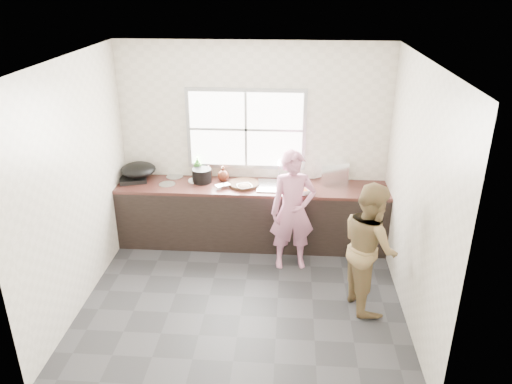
# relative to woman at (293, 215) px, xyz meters

# --- Properties ---
(floor) EXTENTS (3.60, 3.20, 0.01)m
(floor) POSITION_rel_woman_xyz_m (-0.55, -0.74, -0.73)
(floor) COLOR #2C2C2F
(floor) RESTS_ON ground
(ceiling) EXTENTS (3.60, 3.20, 0.01)m
(ceiling) POSITION_rel_woman_xyz_m (-0.55, -0.74, 1.98)
(ceiling) COLOR silver
(ceiling) RESTS_ON wall_back
(wall_back) EXTENTS (3.60, 0.01, 2.70)m
(wall_back) POSITION_rel_woman_xyz_m (-0.55, 0.87, 0.63)
(wall_back) COLOR beige
(wall_back) RESTS_ON ground
(wall_left) EXTENTS (0.01, 3.20, 2.70)m
(wall_left) POSITION_rel_woman_xyz_m (-2.35, -0.74, 0.63)
(wall_left) COLOR silver
(wall_left) RESTS_ON ground
(wall_right) EXTENTS (0.01, 3.20, 2.70)m
(wall_right) POSITION_rel_woman_xyz_m (1.26, -0.74, 0.63)
(wall_right) COLOR beige
(wall_right) RESTS_ON ground
(wall_front) EXTENTS (3.60, 0.01, 2.70)m
(wall_front) POSITION_rel_woman_xyz_m (-0.55, -2.34, 0.63)
(wall_front) COLOR silver
(wall_front) RESTS_ON ground
(cabinet) EXTENTS (3.60, 0.62, 0.82)m
(cabinet) POSITION_rel_woman_xyz_m (-0.55, 0.55, -0.31)
(cabinet) COLOR black
(cabinet) RESTS_ON floor
(countertop) EXTENTS (3.60, 0.64, 0.04)m
(countertop) POSITION_rel_woman_xyz_m (-0.55, 0.55, 0.12)
(countertop) COLOR #3A1D17
(countertop) RESTS_ON cabinet
(sink) EXTENTS (0.55, 0.45, 0.02)m
(sink) POSITION_rel_woman_xyz_m (-0.20, 0.55, 0.14)
(sink) COLOR silver
(sink) RESTS_ON countertop
(faucet) EXTENTS (0.02, 0.02, 0.30)m
(faucet) POSITION_rel_woman_xyz_m (-0.20, 0.75, 0.29)
(faucet) COLOR silver
(faucet) RESTS_ON countertop
(window_frame) EXTENTS (1.60, 0.05, 1.10)m
(window_frame) POSITION_rel_woman_xyz_m (-0.65, 0.85, 0.83)
(window_frame) COLOR #9EA0A5
(window_frame) RESTS_ON wall_back
(window_glazing) EXTENTS (1.50, 0.01, 1.00)m
(window_glazing) POSITION_rel_woman_xyz_m (-0.65, 0.83, 0.83)
(window_glazing) COLOR white
(window_glazing) RESTS_ON window_frame
(woman) EXTENTS (0.57, 0.42, 1.44)m
(woman) POSITION_rel_woman_xyz_m (0.00, 0.00, 0.00)
(woman) COLOR #C57695
(woman) RESTS_ON floor
(person_side) EXTENTS (0.72, 0.83, 1.47)m
(person_side) POSITION_rel_woman_xyz_m (0.84, -0.75, 0.02)
(person_side) COLOR olive
(person_side) RESTS_ON floor
(cutting_board) EXTENTS (0.47, 0.47, 0.04)m
(cutting_board) POSITION_rel_woman_xyz_m (-0.66, 0.55, 0.16)
(cutting_board) COLOR black
(cutting_board) RESTS_ON countertop
(cleaver) EXTENTS (0.21, 0.19, 0.01)m
(cleaver) POSITION_rel_woman_xyz_m (-0.93, 0.45, 0.18)
(cleaver) COLOR silver
(cleaver) RESTS_ON cutting_board
(bowl_mince) EXTENTS (0.27, 0.27, 0.05)m
(bowl_mince) POSITION_rel_woman_xyz_m (-0.64, 0.44, 0.16)
(bowl_mince) COLOR white
(bowl_mince) RESTS_ON countertop
(bowl_crabs) EXTENTS (0.29, 0.29, 0.07)m
(bowl_crabs) POSITION_rel_woman_xyz_m (0.12, 0.34, 0.17)
(bowl_crabs) COLOR silver
(bowl_crabs) RESTS_ON countertop
(bowl_held) EXTENTS (0.29, 0.29, 0.07)m
(bowl_held) POSITION_rel_woman_xyz_m (0.13, 0.34, 0.17)
(bowl_held) COLOR silver
(bowl_held) RESTS_ON countertop
(black_pot) EXTENTS (0.27, 0.27, 0.19)m
(black_pot) POSITION_rel_woman_xyz_m (-1.23, 0.63, 0.23)
(black_pot) COLOR black
(black_pot) RESTS_ON countertop
(plate_food) EXTENTS (0.25, 0.25, 0.02)m
(plate_food) POSITION_rel_woman_xyz_m (-1.32, 0.66, 0.15)
(plate_food) COLOR silver
(plate_food) RESTS_ON countertop
(bottle_green) EXTENTS (0.15, 0.15, 0.32)m
(bottle_green) POSITION_rel_woman_xyz_m (-1.31, 0.78, 0.30)
(bottle_green) COLOR #387927
(bottle_green) RESTS_ON countertop
(bottle_brown_tall) EXTENTS (0.09, 0.09, 0.17)m
(bottle_brown_tall) POSITION_rel_woman_xyz_m (-1.16, 0.77, 0.22)
(bottle_brown_tall) COLOR #491C12
(bottle_brown_tall) RESTS_ON countertop
(bottle_brown_short) EXTENTS (0.19, 0.19, 0.19)m
(bottle_brown_short) POSITION_rel_woman_xyz_m (-0.95, 0.72, 0.23)
(bottle_brown_short) COLOR #491F12
(bottle_brown_short) RESTS_ON countertop
(glass_jar) EXTENTS (0.07, 0.07, 0.09)m
(glass_jar) POSITION_rel_woman_xyz_m (-1.26, 0.77, 0.18)
(glass_jar) COLOR white
(glass_jar) RESTS_ON countertop
(burner) EXTENTS (0.45, 0.45, 0.05)m
(burner) POSITION_rel_woman_xyz_m (-2.18, 0.62, 0.17)
(burner) COLOR black
(burner) RESTS_ON countertop
(wok) EXTENTS (0.58, 0.58, 0.18)m
(wok) POSITION_rel_woman_xyz_m (-2.11, 0.65, 0.29)
(wok) COLOR black
(wok) RESTS_ON burner
(dish_rack) EXTENTS (0.45, 0.37, 0.29)m
(dish_rack) POSITION_rel_woman_xyz_m (0.51, 0.78, 0.28)
(dish_rack) COLOR white
(dish_rack) RESTS_ON countertop
(pot_lid_left) EXTENTS (0.24, 0.24, 0.01)m
(pot_lid_left) POSITION_rel_woman_xyz_m (-1.68, 0.51, 0.14)
(pot_lid_left) COLOR #AEB1B5
(pot_lid_left) RESTS_ON countertop
(pot_lid_right) EXTENTS (0.25, 0.25, 0.01)m
(pot_lid_right) POSITION_rel_woman_xyz_m (-1.64, 0.78, 0.14)
(pot_lid_right) COLOR #ADAEB4
(pot_lid_right) RESTS_ON countertop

